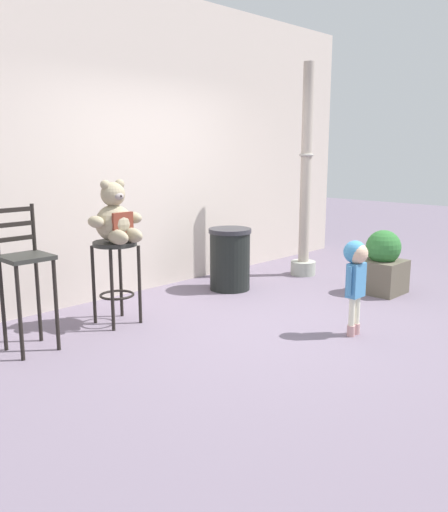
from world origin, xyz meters
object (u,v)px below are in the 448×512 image
object	(u,v)px
trash_bin	(230,259)
lamppost	(305,195)
teddy_bear	(116,219)
planter_with_shrub	(382,264)
child_walking	(356,267)
bar_stool_with_teddy	(116,265)
bar_chair_empty	(25,268)

from	to	relation	value
trash_bin	lamppost	world-z (taller)	lamppost
teddy_bear	planter_with_shrub	xyz separation A→B (m)	(2.77, -1.23, -0.67)
trash_bin	lamppost	size ratio (longest dim) A/B	0.27
child_walking	planter_with_shrub	distance (m)	1.61
bar_stool_with_teddy	trash_bin	xyz separation A→B (m)	(1.66, 0.11, -0.20)
trash_bin	child_walking	bearing A→B (deg)	-101.42
trash_bin	planter_with_shrub	size ratio (longest dim) A/B	0.99
bar_stool_with_teddy	child_walking	xyz separation A→B (m)	(1.28, -1.78, 0.05)
child_walking	planter_with_shrub	bearing A→B (deg)	-179.56
bar_stool_with_teddy	lamppost	distance (m)	2.92
child_walking	bar_stool_with_teddy	bearing A→B (deg)	-73.19
teddy_bear	bar_chair_empty	xyz separation A→B (m)	(-0.90, -0.03, -0.32)
teddy_bear	child_walking	distance (m)	2.20
bar_stool_with_teddy	child_walking	world-z (taller)	child_walking
trash_bin	planter_with_shrub	world-z (taller)	planter_with_shrub
child_walking	trash_bin	xyz separation A→B (m)	(0.38, 1.89, -0.25)
bar_chair_empty	child_walking	bearing A→B (deg)	-38.36
teddy_bear	lamppost	bearing A→B (deg)	-0.83
child_walking	trash_bin	distance (m)	1.94
child_walking	lamppost	distance (m)	2.38
bar_stool_with_teddy	teddy_bear	size ratio (longest dim) A/B	1.39
bar_chair_empty	planter_with_shrub	bearing A→B (deg)	-18.09
lamppost	planter_with_shrub	distance (m)	1.39
child_walking	bar_chair_empty	distance (m)	2.78
child_walking	lamppost	size ratio (longest dim) A/B	0.32
child_walking	trash_bin	bearing A→B (deg)	-120.32
planter_with_shrub	teddy_bear	bearing A→B (deg)	156.12
teddy_bear	lamppost	size ratio (longest dim) A/B	0.21
teddy_bear	planter_with_shrub	size ratio (longest dim) A/B	0.78
bar_chair_empty	planter_with_shrub	size ratio (longest dim) A/B	1.63
teddy_bear	trash_bin	size ratio (longest dim) A/B	0.78
bar_stool_with_teddy	teddy_bear	distance (m)	0.44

